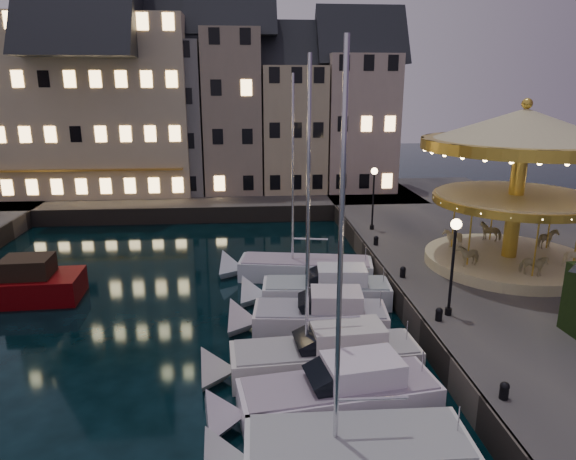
{
  "coord_description": "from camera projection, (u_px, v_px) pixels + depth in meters",
  "views": [
    {
      "loc": [
        -1.14,
        -18.23,
        10.55
      ],
      "look_at": [
        1.0,
        8.0,
        3.2
      ],
      "focal_mm": 32.0,
      "sensor_mm": 36.0,
      "label": 1
    }
  ],
  "objects": [
    {
      "name": "ground",
      "position": [
        279.0,
        362.0,
        20.42
      ],
      "size": [
        160.0,
        160.0,
        0.0
      ],
      "primitive_type": "plane",
      "color": "black",
      "rests_on": "ground"
    },
    {
      "name": "quay_east",
      "position": [
        536.0,
        281.0,
        27.1
      ],
      "size": [
        16.0,
        56.0,
        1.3
      ],
      "primitive_type": "cube",
      "color": "#474442",
      "rests_on": "ground"
    },
    {
      "name": "quay_north",
      "position": [
        171.0,
        200.0,
        46.5
      ],
      "size": [
        44.0,
        12.0,
        1.3
      ],
      "primitive_type": "cube",
      "color": "#474442",
      "rests_on": "ground"
    },
    {
      "name": "quaywall_e",
      "position": [
        388.0,
        286.0,
        26.48
      ],
      "size": [
        0.15,
        44.0,
        1.3
      ],
      "primitive_type": "cube",
      "color": "#47423A",
      "rests_on": "ground"
    },
    {
      "name": "quaywall_n",
      "position": [
        186.0,
        216.0,
        40.9
      ],
      "size": [
        48.0,
        0.15,
        1.3
      ],
      "primitive_type": "cube",
      "color": "#47423A",
      "rests_on": "ground"
    },
    {
      "name": "streetlamp_b",
      "position": [
        454.0,
        253.0,
        20.86
      ],
      "size": [
        0.44,
        0.44,
        4.17
      ],
      "color": "black",
      "rests_on": "quay_east"
    },
    {
      "name": "streetlamp_c",
      "position": [
        374.0,
        190.0,
        33.82
      ],
      "size": [
        0.44,
        0.44,
        4.17
      ],
      "color": "black",
      "rests_on": "quay_east"
    },
    {
      "name": "bollard_a",
      "position": [
        504.0,
        390.0,
        15.71
      ],
      "size": [
        0.3,
        0.3,
        0.57
      ],
      "color": "black",
      "rests_on": "quay_east"
    },
    {
      "name": "bollard_b",
      "position": [
        439.0,
        314.0,
        20.99
      ],
      "size": [
        0.3,
        0.3,
        0.57
      ],
      "color": "black",
      "rests_on": "quay_east"
    },
    {
      "name": "bollard_c",
      "position": [
        403.0,
        271.0,
        25.79
      ],
      "size": [
        0.3,
        0.3,
        0.57
      ],
      "color": "black",
      "rests_on": "quay_east"
    },
    {
      "name": "bollard_d",
      "position": [
        376.0,
        240.0,
        31.07
      ],
      "size": [
        0.3,
        0.3,
        0.57
      ],
      "color": "black",
      "rests_on": "quay_east"
    },
    {
      "name": "townhouse_na",
      "position": [
        39.0,
        119.0,
        45.6
      ],
      "size": [
        5.5,
        8.0,
        12.8
      ],
      "color": "tan",
      "rests_on": "quay_north"
    },
    {
      "name": "townhouse_nb",
      "position": [
        101.0,
        113.0,
        45.89
      ],
      "size": [
        6.16,
        8.0,
        13.8
      ],
      "color": "slate",
      "rests_on": "quay_north"
    },
    {
      "name": "townhouse_nc",
      "position": [
        169.0,
        107.0,
        46.23
      ],
      "size": [
        6.82,
        8.0,
        14.8
      ],
      "color": "slate",
      "rests_on": "quay_north"
    },
    {
      "name": "townhouse_nd",
      "position": [
        233.0,
        102.0,
        46.55
      ],
      "size": [
        5.5,
        8.0,
        15.8
      ],
      "color": "gray",
      "rests_on": "quay_north"
    },
    {
      "name": "townhouse_ne",
      "position": [
        292.0,
        118.0,
        47.38
      ],
      "size": [
        6.16,
        8.0,
        12.8
      ],
      "color": "tan",
      "rests_on": "quay_north"
    },
    {
      "name": "townhouse_nf",
      "position": [
        357.0,
        112.0,
        47.72
      ],
      "size": [
        6.82,
        8.0,
        13.8
      ],
      "color": "#B19C8F",
      "rests_on": "quay_north"
    },
    {
      "name": "hotel_corner",
      "position": [
        100.0,
        96.0,
        45.49
      ],
      "size": [
        17.6,
        9.0,
        16.8
      ],
      "color": "#C2B491",
      "rests_on": "quay_north"
    },
    {
      "name": "motorboat_a",
      "position": [
        337.0,
        455.0,
        14.47
      ],
      "size": [
        7.41,
        2.55,
        12.4
      ],
      "color": "silver",
      "rests_on": "ground"
    },
    {
      "name": "motorboat_b",
      "position": [
        327.0,
        398.0,
        16.94
      ],
      "size": [
        7.74,
        3.19,
        2.15
      ],
      "color": "silver",
      "rests_on": "ground"
    },
    {
      "name": "motorboat_c",
      "position": [
        314.0,
        358.0,
        19.36
      ],
      "size": [
        8.22,
        2.6,
        10.88
      ],
      "color": "silver",
      "rests_on": "ground"
    },
    {
      "name": "motorboat_d",
      "position": [
        310.0,
        318.0,
        22.79
      ],
      "size": [
        6.99,
        2.89,
        2.15
      ],
      "color": "silver",
      "rests_on": "ground"
    },
    {
      "name": "motorboat_e",
      "position": [
        318.0,
        292.0,
        25.74
      ],
      "size": [
        7.43,
        2.7,
        2.15
      ],
      "color": "silver",
      "rests_on": "ground"
    },
    {
      "name": "motorboat_f",
      "position": [
        295.0,
        269.0,
        29.26
      ],
      "size": [
        8.59,
        3.52,
        11.35
      ],
      "color": "silver",
      "rests_on": "ground"
    },
    {
      "name": "red_fishing_boat",
      "position": [
        3.0,
        288.0,
        26.03
      ],
      "size": [
        8.11,
        3.14,
        6.1
      ],
      "color": "#5B0205",
      "rests_on": "ground"
    },
    {
      "name": "carousel",
      "position": [
        521.0,
        158.0,
        26.02
      ],
      "size": [
        9.98,
        9.98,
        8.73
      ],
      "color": "#C6BC86",
      "rests_on": "quay_east"
    }
  ]
}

